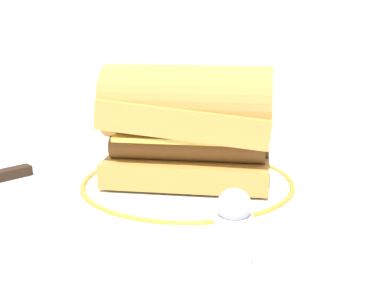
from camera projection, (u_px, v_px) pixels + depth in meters
name	position (u px, v px, depth m)	size (l,w,h in m)	color
ground_plane	(186.00, 201.00, 0.52)	(1.50, 1.50, 0.00)	silver
plate	(192.00, 186.00, 0.55)	(0.25, 0.25, 0.01)	white
sausage_sandwich	(192.00, 123.00, 0.53)	(0.18, 0.11, 0.13)	gold
drinking_glass	(198.00, 113.00, 0.76)	(0.06, 0.06, 0.11)	silver
salt_shaker	(233.00, 235.00, 0.36)	(0.03, 0.03, 0.07)	white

